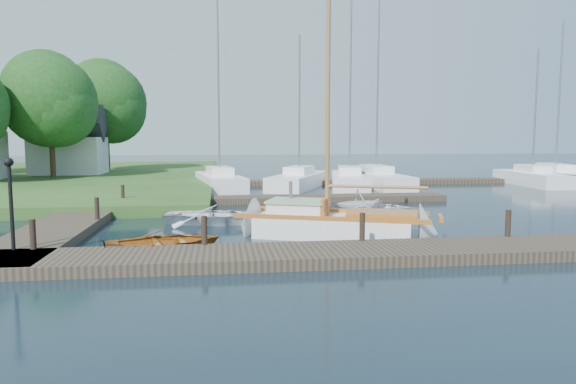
{
  "coord_description": "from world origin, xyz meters",
  "views": [
    {
      "loc": [
        -2.54,
        -19.18,
        3.25
      ],
      "look_at": [
        0.0,
        0.0,
        1.2
      ],
      "focal_mm": 32.0,
      "sensor_mm": 36.0,
      "label": 1
    }
  ],
  "objects": [
    {
      "name": "dinghy",
      "position": [
        -4.17,
        -4.23,
        0.34
      ],
      "size": [
        3.81,
        3.14,
        0.69
      ],
      "primitive_type": "imported",
      "rotation": [
        0.0,
        0.0,
        1.83
      ],
      "color": "#9C420E",
      "rests_on": "ground"
    },
    {
      "name": "marina_boat_7",
      "position": [
        21.24,
        14.61,
        0.57
      ],
      "size": [
        4.07,
        10.15,
        11.43
      ],
      "rotation": [
        0.0,
        0.0,
        1.38
      ],
      "color": "white",
      "rests_on": "ground"
    },
    {
      "name": "mooring_post_3",
      "position": [
        6.0,
        -5.0,
        0.7
      ],
      "size": [
        0.16,
        0.16,
        0.8
      ],
      "primitive_type": "cylinder",
      "color": "black",
      "rests_on": "near_dock"
    },
    {
      "name": "mooring_post_0",
      "position": [
        -7.5,
        -5.0,
        0.7
      ],
      "size": [
        0.16,
        0.16,
        0.8
      ],
      "primitive_type": "cylinder",
      "color": "black",
      "rests_on": "near_dock"
    },
    {
      "name": "tender_c",
      "position": [
        4.06,
        2.06,
        0.35
      ],
      "size": [
        4.19,
        3.94,
        0.71
      ],
      "primitive_type": "imported",
      "rotation": [
        0.0,
        0.0,
        0.97
      ],
      "color": "white",
      "rests_on": "ground"
    },
    {
      "name": "mooring_post_4",
      "position": [
        -7.0,
        0.0,
        0.7
      ],
      "size": [
        0.16,
        0.16,
        0.8
      ],
      "primitive_type": "cylinder",
      "color": "black",
      "rests_on": "left_dock"
    },
    {
      "name": "ground",
      "position": [
        0.0,
        0.0,
        0.0
      ],
      "size": [
        160.0,
        160.0,
        0.0
      ],
      "primitive_type": "plane",
      "color": "black",
      "rests_on": "ground"
    },
    {
      "name": "mooring_post_1",
      "position": [
        -3.0,
        -5.0,
        0.7
      ],
      "size": [
        0.16,
        0.16,
        0.8
      ],
      "primitive_type": "cylinder",
      "color": "black",
      "rests_on": "near_dock"
    },
    {
      "name": "near_dock",
      "position": [
        0.0,
        -6.0,
        0.15
      ],
      "size": [
        18.0,
        2.2,
        0.3
      ],
      "primitive_type": "cube",
      "color": "#322B1F",
      "rests_on": "ground"
    },
    {
      "name": "house_c",
      "position": [
        -14.0,
        22.0,
        2.58
      ],
      "size": [
        5.25,
        4.0,
        5.28
      ],
      "color": "silver",
      "rests_on": "shore"
    },
    {
      "name": "tree_3",
      "position": [
        -14.0,
        18.05,
        5.81
      ],
      "size": [
        6.41,
        6.38,
        8.74
      ],
      "color": "#332114",
      "rests_on": "shore"
    },
    {
      "name": "far_dock",
      "position": [
        2.0,
        6.5,
        0.15
      ],
      "size": [
        14.0,
        1.6,
        0.3
      ],
      "primitive_type": "cube",
      "color": "#322B1F",
      "rests_on": "ground"
    },
    {
      "name": "mooring_post_5",
      "position": [
        -7.0,
        5.0,
        0.7
      ],
      "size": [
        0.16,
        0.16,
        0.8
      ],
      "primitive_type": "cylinder",
      "color": "black",
      "rests_on": "left_dock"
    },
    {
      "name": "pontoon",
      "position": [
        10.0,
        16.0,
        0.15
      ],
      "size": [
        30.0,
        1.6,
        0.3
      ],
      "primitive_type": "cube",
      "color": "#322B1F",
      "rests_on": "ground"
    },
    {
      "name": "mooring_post_2",
      "position": [
        1.5,
        -5.0,
        0.7
      ],
      "size": [
        0.16,
        0.16,
        0.8
      ],
      "primitive_type": "cylinder",
      "color": "black",
      "rests_on": "near_dock"
    },
    {
      "name": "lamp_post",
      "position": [
        -8.0,
        -5.0,
        1.87
      ],
      "size": [
        0.24,
        0.24,
        2.44
      ],
      "color": "black",
      "rests_on": "near_dock"
    },
    {
      "name": "tender_d",
      "position": [
        3.46,
        2.22,
        0.57
      ],
      "size": [
        2.53,
        2.3,
        1.15
      ],
      "primitive_type": "imported",
      "rotation": [
        0.0,
        0.0,
        1.78
      ],
      "color": "white",
      "rests_on": "ground"
    },
    {
      "name": "left_dock",
      "position": [
        -8.0,
        2.0,
        0.15
      ],
      "size": [
        2.2,
        18.0,
        0.3
      ],
      "primitive_type": "cube",
      "color": "#322B1F",
      "rests_on": "ground"
    },
    {
      "name": "marina_boat_6",
      "position": [
        18.76,
        13.52,
        0.56
      ],
      "size": [
        2.64,
        7.27,
        9.2
      ],
      "rotation": [
        0.0,
        0.0,
        1.51
      ],
      "color": "white",
      "rests_on": "ground"
    },
    {
      "name": "tender_a",
      "position": [
        -2.83,
        0.36,
        0.38
      ],
      "size": [
        4.09,
        3.22,
        0.77
      ],
      "primitive_type": "imported",
      "rotation": [
        0.0,
        0.0,
        1.4
      ],
      "color": "white",
      "rests_on": "ground"
    },
    {
      "name": "marina_boat_2",
      "position": [
        5.8,
        13.38,
        0.58
      ],
      "size": [
        3.88,
        8.6,
        12.6
      ],
      "rotation": [
        0.0,
        0.0,
        1.36
      ],
      "color": "white",
      "rests_on": "ground"
    },
    {
      "name": "marina_boat_1",
      "position": [
        2.58,
        13.87,
        0.56
      ],
      "size": [
        5.32,
        8.27,
        9.78
      ],
      "rotation": [
        0.0,
        0.0,
        1.15
      ],
      "color": "white",
      "rests_on": "ground"
    },
    {
      "name": "marina_boat_3",
      "position": [
        7.93,
        14.38,
        0.58
      ],
      "size": [
        2.42,
        9.4,
        12.65
      ],
      "rotation": [
        0.0,
        0.0,
        1.59
      ],
      "color": "white",
      "rests_on": "ground"
    },
    {
      "name": "sailboat",
      "position": [
        1.28,
        -2.88,
        0.34
      ],
      "size": [
        7.38,
        4.36,
        9.83
      ],
      "rotation": [
        0.0,
        0.0,
        -0.36
      ],
      "color": "white",
      "rests_on": "ground"
    },
    {
      "name": "marina_boat_0",
      "position": [
        -2.59,
        13.81,
        0.58
      ],
      "size": [
        3.43,
        8.0,
        11.93
      ],
      "rotation": [
        0.0,
        0.0,
        1.73
      ],
      "color": "white",
      "rests_on": "ground"
    },
    {
      "name": "tree_7",
      "position": [
        -12.0,
        26.05,
        6.2
      ],
      "size": [
        6.83,
        6.83,
        9.38
      ],
      "color": "#332114",
      "rests_on": "shore"
    }
  ]
}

